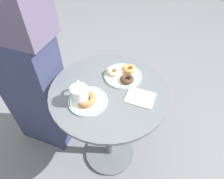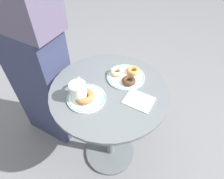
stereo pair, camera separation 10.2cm
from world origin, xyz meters
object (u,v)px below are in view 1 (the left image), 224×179
donut_old_fashioned (129,69)px  donut_chocolate (127,79)px  cafe_table (109,118)px  donut_cinnamon (86,99)px  person_figure (16,46)px  plate_left (88,101)px  plate_right (123,75)px  coffee_mug (80,95)px  paper_napkin (140,98)px  donut_glazed (114,71)px

donut_old_fashioned → donut_chocolate: size_ratio=1.00×
cafe_table → donut_old_fashioned: size_ratio=9.34×
donut_cinnamon → person_figure: 0.50m
donut_old_fashioned → donut_chocolate: 0.09m
cafe_table → plate_left: 0.29m
plate_right → donut_chocolate: donut_chocolate is taller
cafe_table → donut_old_fashioned: bearing=3.5°
donut_old_fashioned → donut_chocolate: bearing=-148.9°
plate_left → plate_right: bearing=-1.6°
coffee_mug → person_figure: size_ratio=0.07×
donut_cinnamon → donut_old_fashioned: (0.32, -0.01, -0.00)m
coffee_mug → paper_napkin: bearing=-43.2°
donut_glazed → coffee_mug: 0.26m
cafe_table → plate_right: plate_right is taller
donut_chocolate → plate_left: bearing=166.9°
plate_left → paper_napkin: plate_left is taller
donut_glazed → plate_right: bearing=-63.8°
plate_left → donut_glazed: size_ratio=2.56×
plate_left → donut_cinnamon: donut_cinnamon is taller
plate_right → coffee_mug: size_ratio=1.85×
donut_cinnamon → donut_glazed: bearing=9.4°
person_figure → donut_old_fashioned: bearing=-51.9°
plate_right → plate_left: bearing=178.4°
plate_left → plate_right: (0.26, -0.01, 0.00)m
plate_left → donut_chocolate: 0.24m
donut_old_fashioned → plate_left: bearing=178.1°
donut_cinnamon → coffee_mug: size_ratio=0.92×
plate_left → donut_chocolate: size_ratio=2.56×
paper_napkin → coffee_mug: bearing=136.8°
donut_chocolate → paper_napkin: (-0.04, -0.12, -0.02)m
donut_cinnamon → person_figure: person_figure is taller
plate_right → coffee_mug: bearing=173.4°
plate_right → person_figure: (-0.33, 0.48, 0.14)m
donut_glazed → paper_napkin: size_ratio=0.54×
plate_left → coffee_mug: (-0.02, 0.03, 0.04)m
donut_cinnamon → donut_old_fashioned: bearing=-1.8°
donut_chocolate → paper_napkin: bearing=-109.6°
plate_left → donut_glazed: (0.24, 0.04, 0.02)m
donut_chocolate → person_figure: 0.63m
plate_left → plate_right: 0.26m
person_figure → cafe_table: bearing=-68.2°
person_figure → plate_right: bearing=-55.8°
paper_napkin → person_figure: 0.72m
cafe_table → person_figure: size_ratio=0.41×
plate_right → person_figure: person_figure is taller
plate_left → coffee_mug: 0.06m
donut_old_fashioned → donut_glazed: size_ratio=1.00×
cafe_table → plate_left: (-0.13, 0.02, 0.25)m
donut_old_fashioned → coffee_mug: size_ratio=0.67×
donut_cinnamon → donut_chocolate: (0.25, -0.06, -0.00)m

